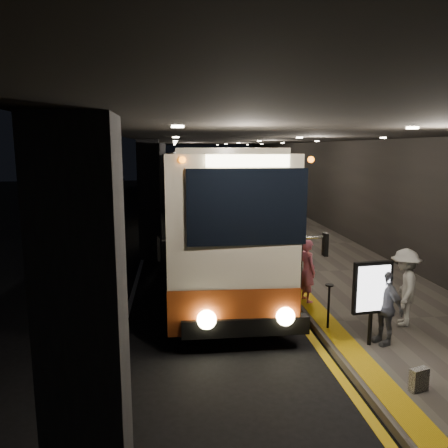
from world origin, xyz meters
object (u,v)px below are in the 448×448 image
passenger_boarding (307,271)px  info_sign (372,289)px  passenger_waiting_white (405,287)px  bag_polka (419,379)px  coach_second (198,180)px  coach_third (190,173)px  stanchion_post (329,307)px  passenger_waiting_grey (384,307)px  coach_main (216,214)px

passenger_boarding → info_sign: (0.50, -2.65, 0.35)m
info_sign → passenger_waiting_white: bearing=30.8°
passenger_boarding → bag_polka: 4.44m
coach_second → coach_third: 11.50m
bag_polka → info_sign: (-0.06, 1.71, 0.98)m
info_sign → bag_polka: bearing=-94.5°
coach_second → info_sign: 23.83m
passenger_boarding → passenger_waiting_white: 2.42m
coach_second → bag_polka: (2.26, -25.43, -1.48)m
passenger_boarding → bag_polka: size_ratio=4.30×
passenger_waiting_white → stanchion_post: (-1.75, -0.03, -0.37)m
coach_third → coach_second: bearing=-90.5°
passenger_waiting_grey → bag_polka: 1.88m
passenger_waiting_grey → bag_polka: size_ratio=4.08×
coach_second → stanchion_post: coach_second is taller
info_sign → coach_third: bearing=87.1°
coach_third → passenger_waiting_white: bearing=-85.3°
coach_second → bag_polka: coach_second is taller
coach_third → passenger_waiting_grey: bearing=-86.9°
passenger_waiting_white → coach_third: bearing=-147.1°
coach_second → coach_main: bearing=-89.4°
coach_second → stanchion_post: bearing=-84.2°
coach_main → bag_polka: bearing=-70.4°
coach_main → bag_polka: 8.67m
coach_third → info_sign: bearing=-87.4°
coach_main → coach_second: 17.31m
passenger_boarding → bag_polka: bearing=174.4°
coach_main → passenger_waiting_grey: (2.81, -6.36, -0.98)m
bag_polka → info_sign: 1.97m
passenger_waiting_grey → info_sign: size_ratio=0.90×
coach_third → bag_polka: bearing=-87.5°
passenger_boarding → bag_polka: passenger_boarding is taller
coach_second → bag_polka: bearing=-83.3°
passenger_boarding → stanchion_post: (-0.05, -1.75, -0.32)m
info_sign → stanchion_post: (-0.55, 0.89, -0.67)m
bag_polka → stanchion_post: size_ratio=0.39×
coach_main → passenger_waiting_grey: 7.02m
passenger_waiting_white → bag_polka: 2.94m
passenger_waiting_white → info_sign: passenger_waiting_white is taller
info_sign → passenger_boarding: bearing=94.0°
passenger_waiting_grey → info_sign: 0.50m
coach_main → coach_third: 28.80m
info_sign → stanchion_post: size_ratio=1.75×
passenger_waiting_white → stanchion_post: 1.79m
passenger_waiting_white → stanchion_post: passenger_waiting_white is taller
passenger_waiting_white → passenger_waiting_grey: (-0.89, -0.86, -0.09)m
passenger_boarding → stanchion_post: 1.78m
passenger_waiting_white → info_sign: 1.54m
passenger_boarding → info_sign: 2.71m
coach_main → passenger_waiting_grey: coach_main is taller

